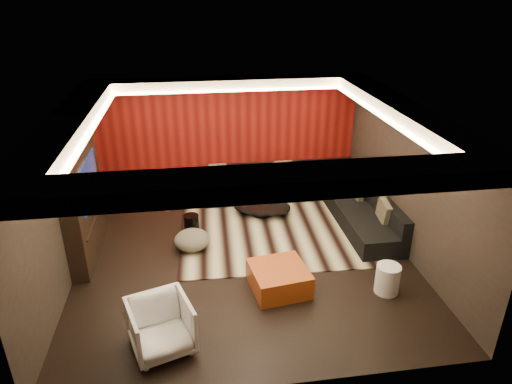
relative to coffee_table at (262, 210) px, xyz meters
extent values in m
cube|color=black|center=(-0.59, -1.66, -0.14)|extent=(6.00, 6.00, 0.02)
cube|color=silver|center=(-0.59, -1.66, 2.68)|extent=(6.00, 6.00, 0.02)
cube|color=black|center=(-0.59, 1.35, 1.27)|extent=(6.00, 0.02, 2.80)
cube|color=black|center=(-3.60, -1.66, 1.27)|extent=(0.02, 6.00, 2.80)
cube|color=black|center=(2.42, -1.66, 1.27)|extent=(0.02, 6.00, 2.80)
cube|color=#6B0C0A|center=(-0.59, 1.31, 1.27)|extent=(5.98, 0.05, 2.78)
cube|color=silver|center=(-0.59, 1.04, 2.56)|extent=(6.00, 0.60, 0.22)
cube|color=silver|center=(-0.59, -4.36, 2.56)|extent=(6.00, 0.60, 0.22)
cube|color=silver|center=(-3.29, -1.66, 2.56)|extent=(0.60, 4.80, 0.22)
cube|color=silver|center=(2.11, -1.66, 2.56)|extent=(0.60, 4.80, 0.22)
cube|color=#FFD899|center=(-0.59, 0.70, 2.47)|extent=(4.80, 0.08, 0.04)
cube|color=#FFD899|center=(-0.59, -4.02, 2.47)|extent=(4.80, 0.08, 0.04)
cube|color=#FFD899|center=(-2.95, -1.66, 2.47)|extent=(0.08, 4.80, 0.04)
cube|color=#FFD899|center=(1.77, -1.66, 2.47)|extent=(0.08, 4.80, 0.04)
cube|color=black|center=(-3.44, -1.06, 0.97)|extent=(0.30, 2.00, 2.20)
cube|color=black|center=(-3.28, -1.06, 1.32)|extent=(0.04, 1.30, 0.80)
cube|color=black|center=(-3.28, -1.06, 0.57)|extent=(0.04, 1.60, 0.04)
cube|color=beige|center=(0.21, -0.81, -0.12)|extent=(4.11, 3.14, 0.02)
cylinder|color=black|center=(0.00, 0.00, 0.00)|extent=(1.59, 1.59, 0.21)
cylinder|color=black|center=(-1.54, -0.55, 0.08)|extent=(0.37, 0.37, 0.37)
ellipsoid|color=#B5AD8C|center=(-1.54, -1.23, 0.08)|extent=(0.83, 0.83, 0.37)
cylinder|color=white|center=(1.60, -3.01, 0.12)|extent=(0.43, 0.43, 0.49)
cube|color=#994513|center=(-0.14, -2.67, 0.07)|extent=(1.01, 1.01, 0.40)
imported|color=white|center=(-2.00, -3.77, 0.25)|extent=(1.02, 1.04, 0.75)
cube|color=black|center=(0.66, 0.89, 0.07)|extent=(3.50, 0.90, 0.40)
cube|color=black|center=(0.66, 1.24, 0.45)|extent=(3.50, 0.20, 0.35)
cube|color=black|center=(1.96, -0.86, 0.07)|extent=(0.90, 2.60, 0.40)
cube|color=black|center=(2.31, -0.86, 0.45)|extent=(0.20, 2.60, 0.35)
cube|color=black|center=(-1.14, 0.89, 0.17)|extent=(0.20, 0.90, 0.60)
cube|color=tan|center=(2.06, -0.30, 0.49)|extent=(0.12, 0.50, 0.50)
cube|color=tan|center=(-0.88, 1.09, 0.49)|extent=(0.42, 0.20, 0.44)
cube|color=tan|center=(2.18, -1.37, 0.49)|extent=(0.12, 0.50, 0.50)
cube|color=tan|center=(0.67, 1.05, 0.49)|extent=(0.42, 0.20, 0.44)
cube|color=tan|center=(1.73, 0.64, 0.49)|extent=(0.42, 0.20, 0.44)
camera|label=1|loc=(-1.43, -8.80, 4.52)|focal=32.00mm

